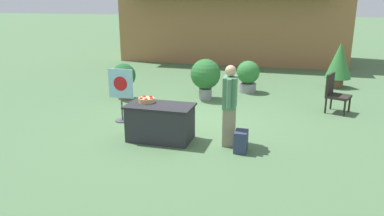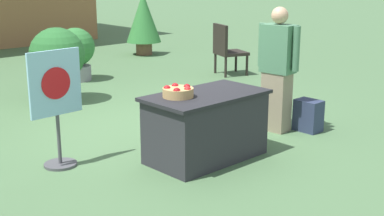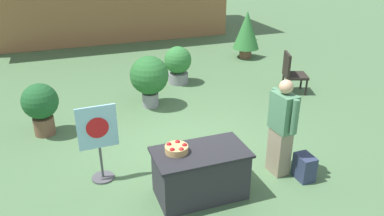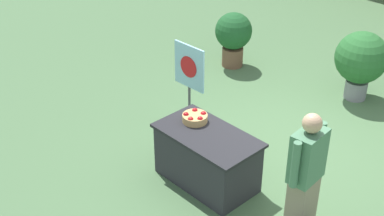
% 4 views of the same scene
% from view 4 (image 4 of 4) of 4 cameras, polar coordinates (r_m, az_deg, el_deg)
% --- Properties ---
extents(ground_plane, '(120.00, 120.00, 0.00)m').
position_cam_4_polar(ground_plane, '(7.98, 9.77, -4.45)').
color(ground_plane, '#4C7047').
extents(display_table, '(1.38, 0.77, 0.76)m').
position_cam_4_polar(display_table, '(7.06, 1.62, -5.34)').
color(display_table, '#2D2D33').
rests_on(display_table, ground_plane).
extents(apple_basket, '(0.34, 0.34, 0.13)m').
position_cam_4_polar(apple_basket, '(7.06, 0.31, -1.03)').
color(apple_basket, tan).
rests_on(apple_basket, display_table).
extents(person_visitor, '(0.30, 0.61, 1.63)m').
position_cam_4_polar(person_visitor, '(6.16, 11.99, -7.05)').
color(person_visitor, gray).
rests_on(person_visitor, ground_plane).
extents(poster_board, '(0.61, 0.36, 1.28)m').
position_cam_4_polar(poster_board, '(8.25, -0.29, 3.04)').
color(poster_board, '#4C4C51').
rests_on(poster_board, ground_plane).
extents(potted_plant_near_left, '(0.87, 0.87, 1.19)m').
position_cam_4_polar(potted_plant_near_left, '(9.30, 17.58, 4.95)').
color(potted_plant_near_left, gray).
rests_on(potted_plant_near_left, ground_plane).
extents(potted_plant_near_right, '(0.69, 0.69, 1.05)m').
position_cam_4_polar(potted_plant_near_right, '(10.09, 4.44, 7.80)').
color(potted_plant_near_right, brown).
rests_on(potted_plant_near_right, ground_plane).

